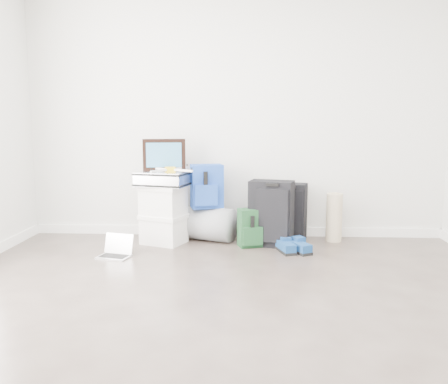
# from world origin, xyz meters

# --- Properties ---
(ground) EXTENTS (5.00, 5.00, 0.00)m
(ground) POSITION_xyz_m (0.00, 0.00, 0.00)
(ground) COLOR #352B27
(ground) RESTS_ON ground
(room_envelope) EXTENTS (4.52, 5.02, 2.71)m
(room_envelope) POSITION_xyz_m (0.00, 0.02, 1.72)
(room_envelope) COLOR silver
(room_envelope) RESTS_ON ground
(boxes_stack) EXTENTS (0.52, 0.47, 0.60)m
(boxes_stack) POSITION_xyz_m (-0.73, 2.10, 0.30)
(boxes_stack) COLOR white
(boxes_stack) RESTS_ON ground
(briefcase) EXTENTS (0.57, 0.47, 0.14)m
(briefcase) POSITION_xyz_m (-0.73, 2.10, 0.68)
(briefcase) COLOR #B2B2B7
(briefcase) RESTS_ON boxes_stack
(painting) EXTENTS (0.44, 0.11, 0.33)m
(painting) POSITION_xyz_m (-0.73, 2.20, 0.91)
(painting) COLOR black
(painting) RESTS_ON briefcase
(drone) EXTENTS (0.50, 0.50, 0.05)m
(drone) POSITION_xyz_m (-0.65, 2.08, 0.77)
(drone) COLOR gold
(drone) RESTS_ON briefcase
(duffel_bag) EXTENTS (0.67, 0.54, 0.36)m
(duffel_bag) POSITION_xyz_m (-0.29, 2.26, 0.18)
(duffel_bag) COLOR gray
(duffel_bag) RESTS_ON ground
(blue_backpack) EXTENTS (0.37, 0.31, 0.45)m
(blue_backpack) POSITION_xyz_m (-0.29, 2.23, 0.57)
(blue_backpack) COLOR navy
(blue_backpack) RESTS_ON duffel_bag
(large_suitcase) EXTENTS (0.48, 0.37, 0.66)m
(large_suitcase) POSITION_xyz_m (0.38, 2.07, 0.33)
(large_suitcase) COLOR black
(large_suitcase) RESTS_ON ground
(green_backpack) EXTENTS (0.31, 0.27, 0.39)m
(green_backpack) POSITION_xyz_m (0.19, 2.02, 0.19)
(green_backpack) COLOR #163D1C
(green_backpack) RESTS_ON ground
(carry_on) EXTENTS (0.43, 0.34, 0.60)m
(carry_on) POSITION_xyz_m (0.57, 2.35, 0.30)
(carry_on) COLOR black
(carry_on) RESTS_ON ground
(shoes) EXTENTS (0.35, 0.32, 0.10)m
(shoes) POSITION_xyz_m (0.58, 1.82, 0.05)
(shoes) COLOR black
(shoes) RESTS_ON ground
(rolled_rug) EXTENTS (0.17, 0.17, 0.51)m
(rolled_rug) POSITION_xyz_m (1.05, 2.29, 0.25)
(rolled_rug) COLOR #C1B088
(rolled_rug) RESTS_ON ground
(laptop) EXTENTS (0.33, 0.27, 0.20)m
(laptop) POSITION_xyz_m (-1.09, 1.59, 0.05)
(laptop) COLOR silver
(laptop) RESTS_ON ground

